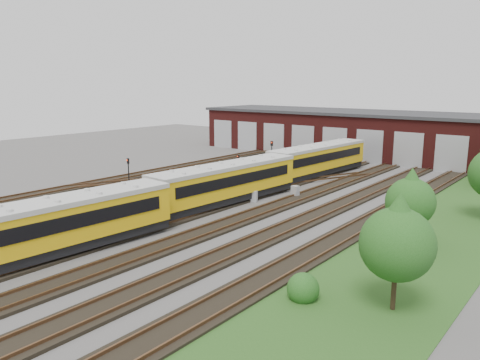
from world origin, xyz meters
The scene contains 17 objects.
ground centered at (0.00, 0.00, 0.00)m, with size 120.00×120.00×0.00m, color #474442.
track_network centered at (-0.17, 0.59, 0.11)m, with size 30.40×70.00×0.33m.
maintenance_shed centered at (-0.01, 39.97, 3.20)m, with size 51.00×12.50×6.35m.
grass_verge centered at (19.00, 10.00, 0.03)m, with size 8.00×55.00×0.05m, color #234C19.
metro_train centered at (2.00, 6.59, 1.97)m, with size 3.83×47.63×3.20m.
signal_mast_0 centered at (-8.51, 4.39, 2.08)m, with size 0.30×0.28×3.25m.
signal_mast_1 centered at (-3.20, 20.80, 2.38)m, with size 0.32×0.31×3.75m.
signal_mast_2 centered at (-3.85, 15.45, 1.74)m, with size 0.27×0.26×2.70m.
signal_mast_3 centered at (1.64, 5.28, 2.01)m, with size 0.30×0.29×3.12m.
relay_cabinet_0 centered at (-6.12, 3.85, 0.50)m, with size 0.61×0.50×1.01m, color #A6A9AB.
relay_cabinet_1 centered at (-3.19, 10.92, 0.56)m, with size 0.67×0.56×1.11m, color #A6A9AB.
relay_cabinet_2 centered at (-1.43, 15.76, 0.45)m, with size 0.54×0.45×0.90m, color #A6A9AB.
relay_cabinet_3 centered at (5.25, 12.50, 0.53)m, with size 0.64×0.53×1.06m, color #A6A9AB.
relay_cabinet_4 centered at (3.32, 8.72, 0.50)m, with size 0.60×0.50×1.00m, color #A6A9AB.
tree_3 centered at (17.96, 5.73, 3.31)m, with size 3.11×3.11×5.15m.
tree_4 centered at (20.46, -3.33, 3.61)m, with size 3.40×3.40×5.63m.
bush_0 centered at (16.65, -5.01, 0.79)m, with size 1.58×1.58×1.58m, color #184513.
Camera 1 is at (27.43, -23.38, 10.34)m, focal length 35.00 mm.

